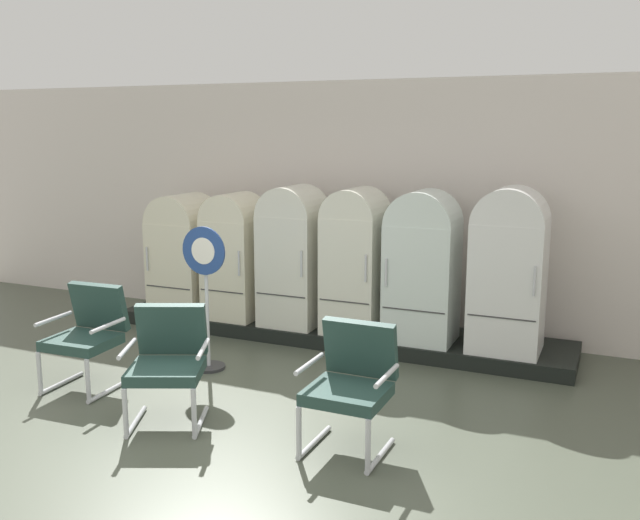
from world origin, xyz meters
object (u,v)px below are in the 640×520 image
object	(u,v)px
refrigerator_0	(184,249)
armchair_left	(88,331)
refrigerator_3	(356,256)
armchair_center	(168,358)
refrigerator_1	(235,252)
armchair_right	(352,379)
refrigerator_5	(509,265)
sign_stand	(206,300)
refrigerator_2	(293,251)
refrigerator_4	(422,262)

from	to	relation	value
refrigerator_0	armchair_left	distance (m)	2.22
refrigerator_3	armchair_center	world-z (taller)	refrigerator_3
refrigerator_1	armchair_center	bearing A→B (deg)	-71.38
armchair_right	refrigerator_1	bearing A→B (deg)	135.58
refrigerator_5	sign_stand	bearing A→B (deg)	-153.79
refrigerator_0	armchair_left	world-z (taller)	refrigerator_0
refrigerator_3	refrigerator_2	bearing A→B (deg)	-179.67
refrigerator_5	armchair_center	bearing A→B (deg)	-132.83
refrigerator_2	armchair_center	xyz separation A→B (m)	(0.08, -2.45, -0.45)
refrigerator_2	refrigerator_4	xyz separation A→B (m)	(1.48, -0.03, 0.00)
refrigerator_1	sign_stand	distance (m)	1.38
refrigerator_3	sign_stand	world-z (taller)	refrigerator_3
refrigerator_0	sign_stand	size ratio (longest dim) A/B	0.99
refrigerator_2	armchair_left	xyz separation A→B (m)	(-1.03, -2.13, -0.45)
armchair_center	refrigerator_4	bearing A→B (deg)	59.95
armchair_right	armchair_center	world-z (taller)	same
refrigerator_5	armchair_right	bearing A→B (deg)	-107.95
refrigerator_1	refrigerator_4	bearing A→B (deg)	-0.26
refrigerator_4	armchair_left	distance (m)	3.30
refrigerator_5	refrigerator_4	bearing A→B (deg)	-179.00
armchair_center	sign_stand	bearing A→B (deg)	108.31
armchair_center	refrigerator_3	bearing A→B (deg)	74.96
sign_stand	refrigerator_5	bearing A→B (deg)	26.21
refrigerator_4	armchair_right	distance (m)	2.32
refrigerator_5	refrigerator_0	bearing A→B (deg)	179.52
refrigerator_2	sign_stand	bearing A→B (deg)	-102.87
refrigerator_3	refrigerator_4	xyz separation A→B (m)	(0.74, -0.03, -0.00)
refrigerator_1	refrigerator_3	size ratio (longest dim) A/B	0.93
refrigerator_1	armchair_right	world-z (taller)	refrigerator_1
refrigerator_4	refrigerator_2	bearing A→B (deg)	178.92
refrigerator_1	sign_stand	world-z (taller)	refrigerator_1
armchair_right	sign_stand	size ratio (longest dim) A/B	0.66
refrigerator_0	sign_stand	world-z (taller)	refrigerator_0
refrigerator_0	refrigerator_4	xyz separation A→B (m)	(2.95, -0.05, 0.09)
refrigerator_1	armchair_center	world-z (taller)	refrigerator_1
refrigerator_2	armchair_center	size ratio (longest dim) A/B	1.66
refrigerator_5	armchair_left	size ratio (longest dim) A/B	1.74
refrigerator_0	refrigerator_3	size ratio (longest dim) A/B	0.90
refrigerator_1	armchair_right	xyz separation A→B (m)	(2.33, -2.29, -0.39)
refrigerator_2	refrigerator_4	distance (m)	1.48
armchair_right	refrigerator_3	bearing A→B (deg)	110.33
armchair_right	sign_stand	distance (m)	2.14
armchair_left	armchair_right	size ratio (longest dim) A/B	1.00
refrigerator_3	sign_stand	size ratio (longest dim) A/B	1.10
refrigerator_1	armchair_right	size ratio (longest dim) A/B	1.55
armchair_center	refrigerator_5	bearing A→B (deg)	47.17
refrigerator_1	refrigerator_2	world-z (taller)	refrigerator_2
refrigerator_2	armchair_right	distance (m)	2.84
refrigerator_4	armchair_center	xyz separation A→B (m)	(-1.40, -2.42, -0.45)
refrigerator_4	sign_stand	world-z (taller)	refrigerator_4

